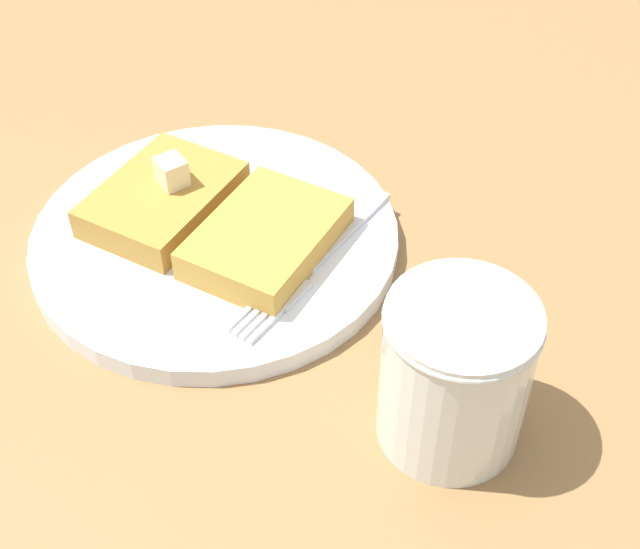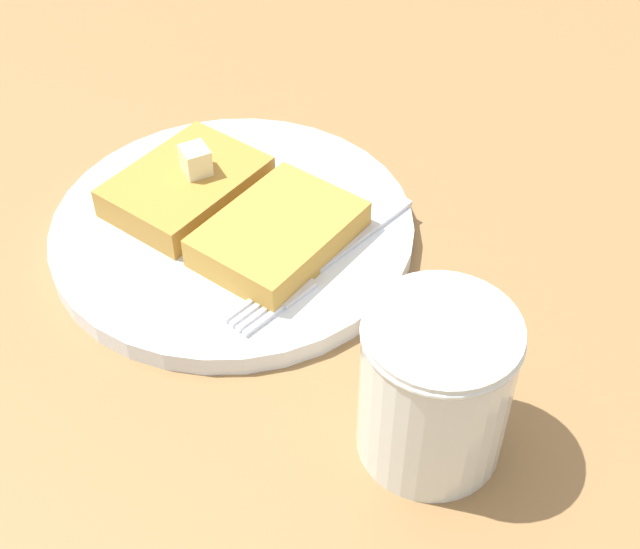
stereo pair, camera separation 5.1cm
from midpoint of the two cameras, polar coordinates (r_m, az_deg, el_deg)
name	(u,v)px [view 1 (the left image)]	position (r cm, az deg, el deg)	size (l,w,h in cm)	color
table_surface	(157,272)	(60.59, -12.74, 0.04)	(100.12, 100.12, 2.48)	olive
plate	(216,237)	(59.36, -9.14, 2.26)	(24.05, 24.05, 1.36)	silver
toast_slice_left	(163,199)	(60.43, -12.40, 4.63)	(7.26, 10.10, 2.12)	#A87A30
toast_slice_middle	(266,238)	(56.38, -6.03, 2.20)	(7.26, 10.10, 2.12)	#B48637
butter_pat_primary	(175,172)	(59.22, -11.71, 6.31)	(1.87, 1.69, 1.87)	beige
fork	(308,269)	(55.41, -3.41, 0.26)	(5.91, 15.75, 0.36)	silver
syrup_jar	(454,379)	(46.17, 5.46, -6.87)	(7.90, 7.90, 9.09)	#36120C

